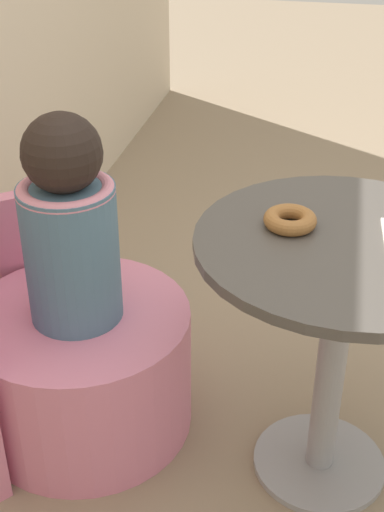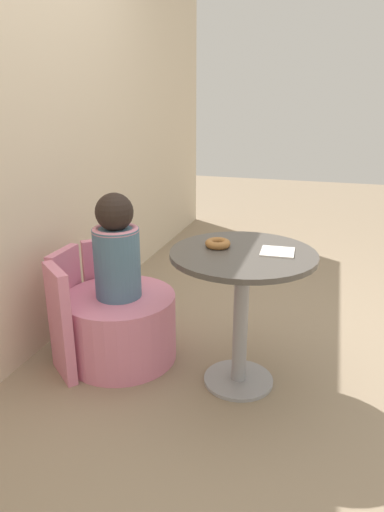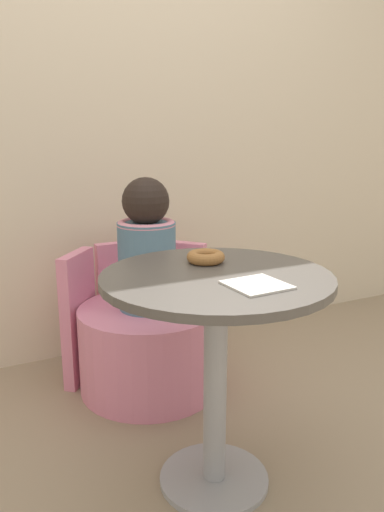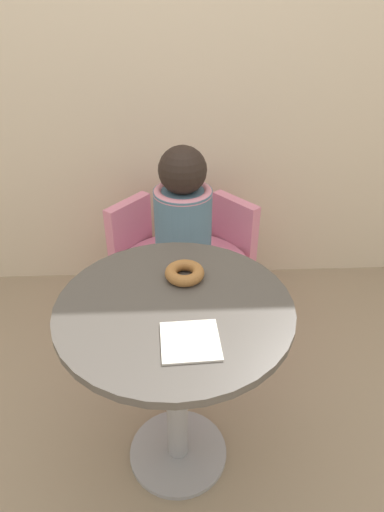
{
  "view_description": "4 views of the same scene",
  "coord_description": "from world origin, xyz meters",
  "px_view_note": "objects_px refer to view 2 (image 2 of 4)",
  "views": [
    {
      "loc": [
        -1.37,
        0.03,
        1.43
      ],
      "look_at": [
        0.0,
        0.32,
        0.59
      ],
      "focal_mm": 50.0,
      "sensor_mm": 36.0,
      "label": 1
    },
    {
      "loc": [
        -1.92,
        -0.37,
        1.33
      ],
      "look_at": [
        0.1,
        0.25,
        0.6
      ],
      "focal_mm": 32.0,
      "sensor_mm": 36.0,
      "label": 2
    },
    {
      "loc": [
        -0.67,
        -1.21,
        1.07
      ],
      "look_at": [
        0.07,
        0.28,
        0.66
      ],
      "focal_mm": 35.0,
      "sensor_mm": 36.0,
      "label": 3
    },
    {
      "loc": [
        0.01,
        -1.0,
        1.48
      ],
      "look_at": [
        0.06,
        0.3,
        0.63
      ],
      "focal_mm": 32.0,
      "sensor_mm": 36.0,
      "label": 4
    }
  ],
  "objects_px": {
    "tub_chair": "(121,327)",
    "donut": "(218,243)",
    "round_table": "(242,285)",
    "child_figure": "(116,249)"
  },
  "relations": [
    {
      "from": "round_table",
      "to": "tub_chair",
      "type": "relative_size",
      "value": 1.16
    },
    {
      "from": "round_table",
      "to": "child_figure",
      "type": "relative_size",
      "value": 1.26
    },
    {
      "from": "tub_chair",
      "to": "child_figure",
      "type": "relative_size",
      "value": 1.08
    },
    {
      "from": "child_figure",
      "to": "donut",
      "type": "xyz_separation_m",
      "value": [
        -0.01,
        -0.52,
        0.08
      ]
    },
    {
      "from": "tub_chair",
      "to": "round_table",
      "type": "bearing_deg",
      "value": -93.89
    },
    {
      "from": "tub_chair",
      "to": "donut",
      "type": "height_order",
      "value": "donut"
    },
    {
      "from": "round_table",
      "to": "donut",
      "type": "xyz_separation_m",
      "value": [
        0.04,
        0.13,
        0.18
      ]
    },
    {
      "from": "round_table",
      "to": "child_figure",
      "type": "bearing_deg",
      "value": 86.11
    },
    {
      "from": "round_table",
      "to": "tub_chair",
      "type": "distance_m",
      "value": 0.73
    },
    {
      "from": "tub_chair",
      "to": "child_figure",
      "type": "height_order",
      "value": "child_figure"
    }
  ]
}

